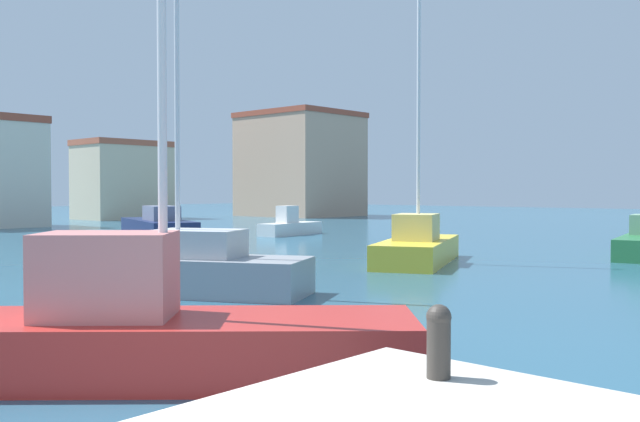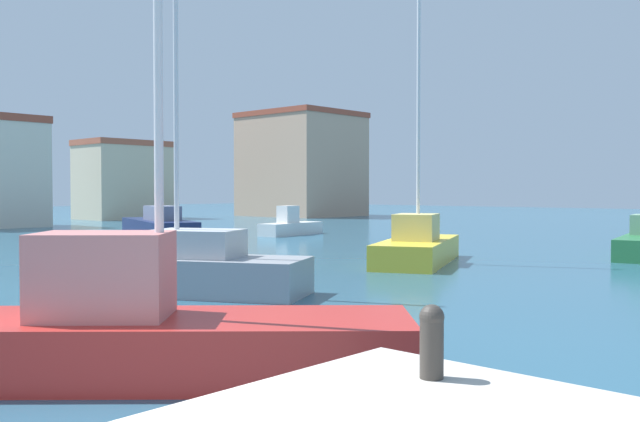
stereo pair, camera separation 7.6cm
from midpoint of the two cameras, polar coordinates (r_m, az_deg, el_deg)
water at (r=30.54m, az=-12.57°, el=-2.97°), size 160.00×160.00×0.00m
mooring_bollard at (r=5.90m, az=9.54°, el=-10.28°), size 0.21×0.21×0.62m
sailboat_yellow_distant_north at (r=23.70m, az=8.12°, el=-2.86°), size 6.49×4.36×9.29m
motorboat_white_outer_mooring at (r=38.39m, az=-2.37°, el=-1.26°), size 4.48×1.82×1.63m
sailboat_grey_inner_mooring at (r=16.92m, az=-11.33°, el=-4.66°), size 4.62×6.48×9.18m
motorboat_navy_mid_harbor at (r=39.00m, az=-13.05°, el=-1.15°), size 5.26×8.73×1.64m
sailboat_red_far_left at (r=9.41m, az=-13.58°, el=-9.67°), size 5.84×6.06×8.20m
harbor_office at (r=62.68m, az=-15.73°, el=2.48°), size 7.55×5.16×6.78m
waterfront_apartments at (r=67.69m, az=-1.51°, el=3.85°), size 9.02×10.00×10.04m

